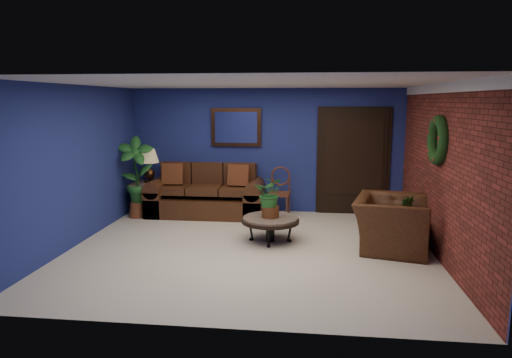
# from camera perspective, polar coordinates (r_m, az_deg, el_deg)

# --- Properties ---
(floor) EXTENTS (5.50, 5.50, 0.00)m
(floor) POSITION_cam_1_polar(r_m,az_deg,el_deg) (7.10, -0.71, -8.73)
(floor) COLOR beige
(floor) RESTS_ON ground
(wall_back) EXTENTS (5.50, 0.04, 2.50)m
(wall_back) POSITION_cam_1_polar(r_m,az_deg,el_deg) (9.28, 1.22, 3.56)
(wall_back) COLOR navy
(wall_back) RESTS_ON ground
(wall_left) EXTENTS (0.04, 5.00, 2.50)m
(wall_left) POSITION_cam_1_polar(r_m,az_deg,el_deg) (7.66, -21.61, 1.55)
(wall_left) COLOR navy
(wall_left) RESTS_ON ground
(wall_right_brick) EXTENTS (0.04, 5.00, 2.50)m
(wall_right_brick) POSITION_cam_1_polar(r_m,az_deg,el_deg) (7.02, 22.14, 0.82)
(wall_right_brick) COLOR maroon
(wall_right_brick) RESTS_ON ground
(ceiling) EXTENTS (5.50, 5.00, 0.02)m
(ceiling) POSITION_cam_1_polar(r_m,az_deg,el_deg) (6.74, -0.76, 11.87)
(ceiling) COLOR silver
(ceiling) RESTS_ON wall_back
(crown_molding) EXTENTS (0.03, 5.00, 0.14)m
(crown_molding) POSITION_cam_1_polar(r_m,az_deg,el_deg) (6.94, 22.54, 10.50)
(crown_molding) COLOR white
(crown_molding) RESTS_ON wall_right_brick
(wall_mirror) EXTENTS (1.02, 0.06, 0.77)m
(wall_mirror) POSITION_cam_1_polar(r_m,az_deg,el_deg) (9.27, -2.51, 6.46)
(wall_mirror) COLOR #472915
(wall_mirror) RESTS_ON wall_back
(closet_door) EXTENTS (1.44, 0.06, 2.18)m
(closet_door) POSITION_cam_1_polar(r_m,az_deg,el_deg) (9.27, 12.04, 2.10)
(closet_door) COLOR black
(closet_door) RESTS_ON wall_back
(wreath) EXTENTS (0.16, 0.72, 0.72)m
(wreath) POSITION_cam_1_polar(r_m,az_deg,el_deg) (7.00, 21.80, 4.54)
(wreath) COLOR black
(wreath) RESTS_ON wall_right_brick
(sofa) EXTENTS (2.27, 0.98, 1.02)m
(sofa) POSITION_cam_1_polar(r_m,az_deg,el_deg) (9.19, -6.15, -2.33)
(sofa) COLOR #4A2615
(sofa) RESTS_ON ground
(coffee_table) EXTENTS (0.93, 0.93, 0.40)m
(coffee_table) POSITION_cam_1_polar(r_m,az_deg,el_deg) (7.39, 1.80, -5.22)
(coffee_table) COLOR #4D4944
(coffee_table) RESTS_ON ground
(end_table) EXTENTS (0.69, 0.69, 0.63)m
(end_table) POSITION_cam_1_polar(r_m,az_deg,el_deg) (9.45, -13.08, -1.27)
(end_table) COLOR #4D4944
(end_table) RESTS_ON ground
(table_lamp) EXTENTS (0.39, 0.39, 0.65)m
(table_lamp) POSITION_cam_1_polar(r_m,az_deg,el_deg) (9.36, -13.22, 2.14)
(table_lamp) COLOR #472915
(table_lamp) RESTS_ON end_table
(side_chair) EXTENTS (0.45, 0.45, 0.97)m
(side_chair) POSITION_cam_1_polar(r_m,az_deg,el_deg) (8.98, 2.98, -1.19)
(side_chair) COLOR #5C2F1A
(side_chair) RESTS_ON ground
(armchair) EXTENTS (1.34, 1.45, 0.80)m
(armchair) POSITION_cam_1_polar(r_m,az_deg,el_deg) (7.30, 16.61, -5.35)
(armchair) COLOR #4A2615
(armchair) RESTS_ON ground
(coffee_plant) EXTENTS (0.53, 0.48, 0.66)m
(coffee_plant) POSITION_cam_1_polar(r_m,az_deg,el_deg) (7.29, 1.81, -2.07)
(coffee_plant) COLOR #5C3017
(coffee_plant) RESTS_ON coffee_table
(floor_plant) EXTENTS (0.38, 0.32, 0.79)m
(floor_plant) POSITION_cam_1_polar(r_m,az_deg,el_deg) (7.59, 17.76, -4.77)
(floor_plant) COLOR #5C3017
(floor_plant) RESTS_ON ground
(tall_plant) EXTENTS (0.82, 0.67, 1.58)m
(tall_plant) POSITION_cam_1_polar(r_m,az_deg,el_deg) (9.12, -14.78, 0.67)
(tall_plant) COLOR brown
(tall_plant) RESTS_ON ground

